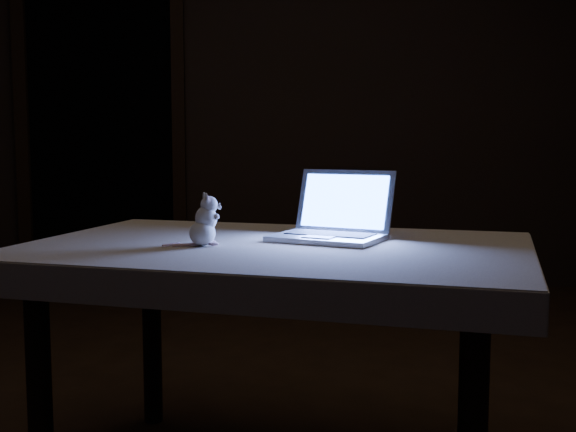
{
  "coord_description": "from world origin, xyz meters",
  "views": [
    {
      "loc": [
        -0.02,
        -2.11,
        0.96
      ],
      "look_at": [
        0.02,
        -0.12,
        0.75
      ],
      "focal_mm": 45.0,
      "sensor_mm": 36.0,
      "label": 1
    }
  ],
  "objects": [
    {
      "name": "doorway",
      "position": [
        -1.1,
        2.5,
        1.06
      ],
      "size": [
        1.06,
        0.36,
        2.13
      ],
      "primitive_type": null,
      "color": "black",
      "rests_on": "back_wall"
    },
    {
      "name": "tablecloth",
      "position": [
        -0.07,
        -0.2,
        0.64
      ],
      "size": [
        1.6,
        1.43,
        0.08
      ],
      "primitive_type": null,
      "rotation": [
        0.0,
        0.0,
        -0.51
      ],
      "color": "beige",
      "rests_on": "table"
    },
    {
      "name": "laptop",
      "position": [
        0.13,
        -0.11,
        0.78
      ],
      "size": [
        0.38,
        0.37,
        0.2
      ],
      "primitive_type": null,
      "rotation": [
        0.0,
        0.0,
        -0.48
      ],
      "color": "#A9A9AE",
      "rests_on": "tablecloth"
    },
    {
      "name": "table",
      "position": [
        -0.01,
        -0.17,
        0.34
      ],
      "size": [
        1.44,
        1.15,
        0.67
      ],
      "primitive_type": null,
      "rotation": [
        0.0,
        0.0,
        -0.3
      ],
      "color": "black",
      "rests_on": "floor"
    },
    {
      "name": "plush_mouse",
      "position": [
        -0.21,
        -0.21,
        0.75
      ],
      "size": [
        0.15,
        0.15,
        0.14
      ],
      "primitive_type": null,
      "rotation": [
        0.0,
        0.0,
        -0.73
      ],
      "color": "silver",
      "rests_on": "tablecloth"
    },
    {
      "name": "back_wall",
      "position": [
        0.0,
        2.5,
        1.3
      ],
      "size": [
        4.5,
        0.04,
        2.6
      ],
      "primitive_type": "cube",
      "color": "black",
      "rests_on": "ground"
    }
  ]
}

